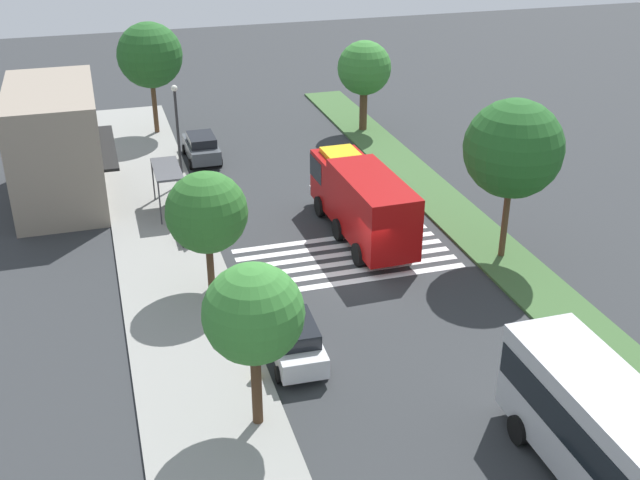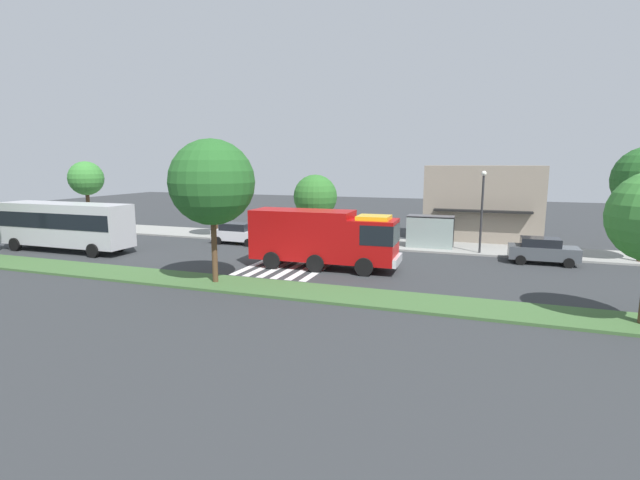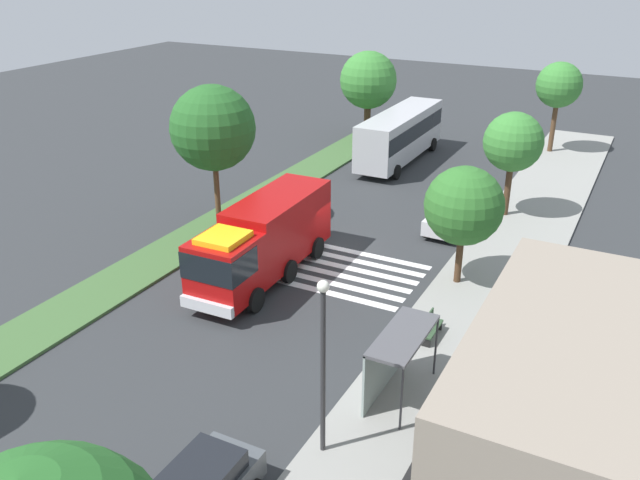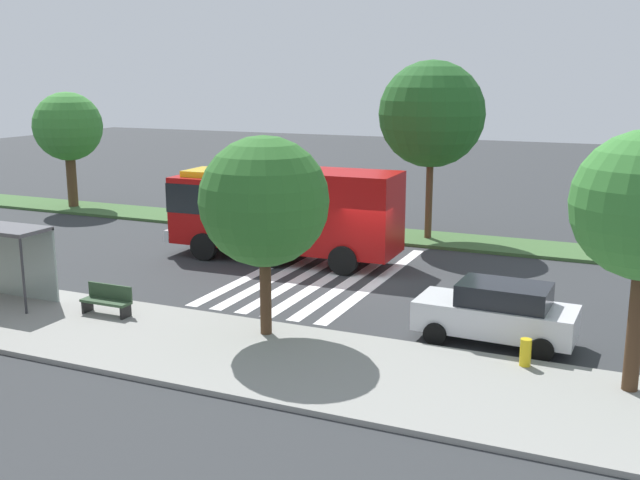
% 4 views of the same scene
% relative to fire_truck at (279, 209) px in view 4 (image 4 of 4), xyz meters
% --- Properties ---
extents(ground_plane, '(120.00, 120.00, 0.00)m').
position_rel_fire_truck_xyz_m(ground_plane, '(-4.42, 1.54, -2.04)').
color(ground_plane, '#2D3033').
extents(sidewalk, '(60.00, 4.95, 0.14)m').
position_rel_fire_truck_xyz_m(sidewalk, '(-4.42, 9.76, -1.97)').
color(sidewalk, gray).
rests_on(sidewalk, ground_plane).
extents(median_strip, '(60.00, 3.00, 0.14)m').
position_rel_fire_truck_xyz_m(median_strip, '(-4.42, -5.71, -1.97)').
color(median_strip, '#3D6033').
rests_on(median_strip, ground_plane).
extents(crosswalk, '(4.95, 10.35, 0.01)m').
position_rel_fire_truck_xyz_m(crosswalk, '(-2.45, 1.54, -2.03)').
color(crosswalk, silver).
rests_on(crosswalk, ground_plane).
extents(fire_truck, '(9.46, 3.00, 3.65)m').
position_rel_fire_truck_xyz_m(fire_truck, '(0.00, 0.00, 0.00)').
color(fire_truck, '#A50C0C').
rests_on(fire_truck, ground_plane).
extents(parked_car_west, '(4.35, 2.11, 1.72)m').
position_rel_fire_truck_xyz_m(parked_car_west, '(-9.75, 6.09, -1.16)').
color(parked_car_west, silver).
rests_on(parked_car_west, ground_plane).
extents(bus_stop_shelter, '(3.50, 1.40, 2.46)m').
position_rel_fire_truck_xyz_m(bus_stop_shelter, '(5.43, 8.69, -0.15)').
color(bus_stop_shelter, '#4C4C51').
rests_on(bus_stop_shelter, sidewalk).
extents(bench_near_shelter, '(1.60, 0.50, 0.90)m').
position_rel_fire_truck_xyz_m(bench_near_shelter, '(1.43, 8.70, -1.45)').
color(bench_near_shelter, '#2D472D').
rests_on(bench_near_shelter, sidewalk).
extents(sidewalk_tree_center, '(3.56, 3.56, 5.54)m').
position_rel_fire_truck_xyz_m(sidewalk_tree_center, '(-3.76, 8.29, 1.85)').
color(sidewalk_tree_center, '#47301E').
rests_on(sidewalk_tree_center, sidewalk).
extents(median_tree_west, '(4.58, 4.58, 7.73)m').
position_rel_fire_truck_xyz_m(median_tree_west, '(-4.50, -5.71, 3.52)').
color(median_tree_west, '#513823').
rests_on(median_tree_west, median_strip).
extents(median_tree_center, '(3.68, 3.68, 6.20)m').
position_rel_fire_truck_xyz_m(median_tree_center, '(15.63, -5.71, 2.41)').
color(median_tree_center, '#513823').
rests_on(median_tree_center, median_strip).
extents(fire_hydrant, '(0.28, 0.28, 0.70)m').
position_rel_fire_truck_xyz_m(fire_hydrant, '(-10.78, 7.79, -1.55)').
color(fire_hydrant, gold).
rests_on(fire_hydrant, sidewalk).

